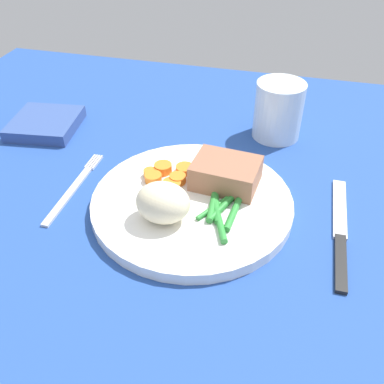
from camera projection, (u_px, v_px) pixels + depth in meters
dining_table at (222, 207)px, 58.91cm from camera, size 120.00×90.00×2.00cm
dinner_plate at (192, 203)px, 56.81cm from camera, size 26.53×26.53×1.60cm
meat_portion at (225, 173)px, 57.69cm from camera, size 9.33×7.49×3.53cm
mashed_potatoes at (163, 203)px, 51.57cm from camera, size 6.68×5.43×5.11cm
carrot_slices at (168, 175)px, 59.44cm from camera, size 6.58×6.58×1.25cm
green_beans at (221, 209)px, 53.98cm from camera, size 5.65×10.31×0.89cm
fork at (74, 188)px, 60.34cm from camera, size 1.44×16.60×0.40cm
knife at (340, 232)px, 53.22cm from camera, size 1.70×20.50×0.64cm
water_glass at (278, 114)px, 69.46cm from camera, size 7.81×7.81×9.28cm
napkin at (45, 124)px, 73.02cm from camera, size 11.96×12.14×2.00cm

